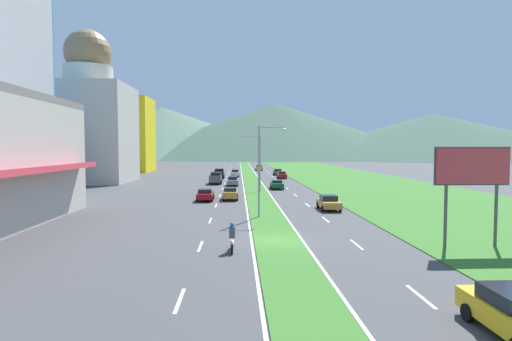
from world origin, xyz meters
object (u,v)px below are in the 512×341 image
object	(u,v)px
car_2	(329,202)
car_5	(277,184)
car_4	(278,172)
pickup_truck_1	(216,178)
car_6	(282,175)
car_3	(259,168)
car_7	(233,181)
car_9	(235,173)
car_8	(230,193)
motorcycle_rider	(232,239)
car_0	(205,194)
street_lamp_near	(262,165)
street_lamp_mid	(257,159)
pickup_truck_0	(219,174)
billboard_roadside	(472,172)

from	to	relation	value
car_2	car_5	xyz separation A→B (m)	(-3.29, 21.77, -0.04)
car_4	pickup_truck_1	size ratio (longest dim) A/B	0.89
car_4	car_5	size ratio (longest dim) A/B	1.14
car_6	car_3	bearing A→B (deg)	-174.38
car_4	car_7	size ratio (longest dim) A/B	1.04
car_5	car_9	xyz separation A→B (m)	(-6.66, 27.45, 0.09)
car_8	car_5	bearing A→B (deg)	-28.22
car_6	car_8	xyz separation A→B (m)	(-10.16, -35.26, 0.02)
car_5	motorcycle_rider	bearing A→B (deg)	-9.51
car_0	pickup_truck_1	world-z (taller)	pickup_truck_1
street_lamp_near	car_2	size ratio (longest dim) A/B	2.05
street_lamp_mid	car_0	xyz separation A→B (m)	(-6.75, -10.00, -4.08)
car_8	pickup_truck_0	world-z (taller)	pickup_truck_0
car_4	car_8	xyz separation A→B (m)	(-10.41, -46.36, 0.04)
car_0	car_4	bearing A→B (deg)	-15.92
street_lamp_mid	car_6	size ratio (longest dim) A/B	1.85
car_0	car_7	bearing A→B (deg)	-8.86
billboard_roadside	car_9	world-z (taller)	billboard_roadside
billboard_roadside	car_2	world-z (taller)	billboard_roadside
car_4	pickup_truck_0	xyz separation A→B (m)	(-13.46, -10.33, 0.24)
car_3	pickup_truck_1	size ratio (longest dim) A/B	0.78
billboard_roadside	car_0	xyz separation A→B (m)	(-18.70, 24.36, -4.11)
street_lamp_mid	car_8	distance (m)	10.77
car_6	pickup_truck_0	distance (m)	13.23
car_4	car_9	size ratio (longest dim) A/B	1.14
car_2	car_6	xyz separation A→B (m)	(-0.11, 44.02, -0.01)
car_7	car_4	bearing A→B (deg)	-20.69
car_2	car_3	bearing A→B (deg)	-177.56
car_9	car_4	bearing A→B (deg)	-59.66
street_lamp_near	car_0	size ratio (longest dim) A/B	1.94
car_7	car_9	size ratio (longest dim) A/B	1.10
car_9	car_7	bearing A→B (deg)	179.23
street_lamp_near	car_3	xyz separation A→B (m)	(3.91, 80.08, -4.07)
street_lamp_mid	car_5	distance (m)	6.44
car_6	car_7	world-z (taller)	car_7
car_9	car_0	bearing A→B (deg)	175.35
street_lamp_mid	car_9	distance (m)	31.64
billboard_roadside	car_7	distance (m)	46.87
street_lamp_near	car_3	size ratio (longest dim) A/B	1.99
car_6	car_9	size ratio (longest dim) A/B	1.05
street_lamp_near	billboard_roadside	xyz separation A→B (m)	(12.55, -12.02, 0.01)
motorcycle_rider	car_9	bearing A→B (deg)	0.21
car_7	car_9	world-z (taller)	car_9
car_0	car_8	world-z (taller)	car_8
car_3	billboard_roadside	bearing A→B (deg)	5.36
street_lamp_near	car_8	size ratio (longest dim) A/B	2.08
car_4	car_5	world-z (taller)	car_4
car_2	motorcycle_rider	world-z (taller)	motorcycle_rider
car_3	car_8	bearing A→B (deg)	-6.00
billboard_roadside	pickup_truck_1	world-z (taller)	billboard_roadside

